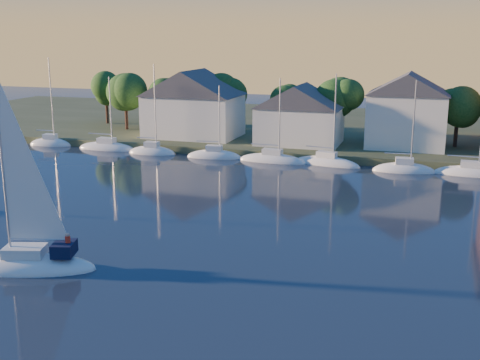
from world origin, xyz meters
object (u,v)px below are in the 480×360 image
at_px(clubhouse_east, 407,109).
at_px(clubhouse_west, 193,103).
at_px(hero_sailboat, 28,261).
at_px(clubhouse_centre, 300,114).

bearing_deg(clubhouse_east, clubhouse_west, -178.09).
xyz_separation_m(clubhouse_west, clubhouse_east, (30.00, 1.00, 0.07)).
bearing_deg(clubhouse_east, hero_sailboat, -114.19).
bearing_deg(clubhouse_east, clubhouse_centre, -171.87).
relative_size(clubhouse_east, hero_sailboat, 0.70).
bearing_deg(clubhouse_west, clubhouse_centre, -3.58).
distance_m(clubhouse_west, clubhouse_east, 30.02).
height_order(clubhouse_west, clubhouse_east, clubhouse_east).
relative_size(clubhouse_centre, hero_sailboat, 0.77).
height_order(clubhouse_west, clubhouse_centre, clubhouse_west).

